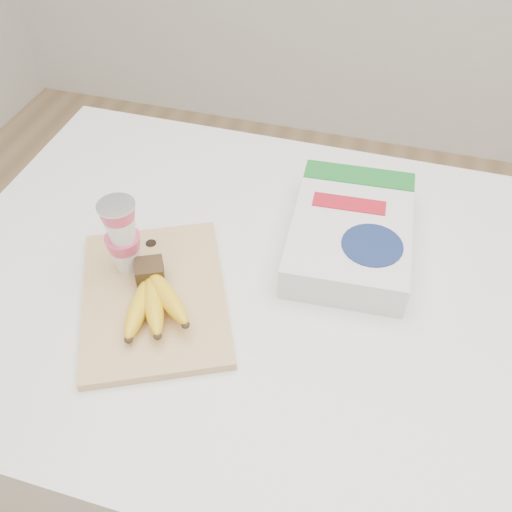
{
  "coord_description": "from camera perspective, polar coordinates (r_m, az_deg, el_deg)",
  "views": [
    {
      "loc": [
        0.11,
        -0.66,
        1.76
      ],
      "look_at": [
        -0.09,
        0.02,
        1.04
      ],
      "focal_mm": 40.0,
      "sensor_mm": 36.0,
      "label": 1
    }
  ],
  "objects": [
    {
      "name": "cutting_board",
      "position": [
        1.01,
        -10.14,
        -4.02
      ],
      "size": [
        0.36,
        0.4,
        0.02
      ],
      "primitive_type": "cube",
      "rotation": [
        0.0,
        0.0,
        0.45
      ],
      "color": "#E7B37F",
      "rests_on": "table"
    },
    {
      "name": "cereal_box",
      "position": [
        1.08,
        9.45,
        2.39
      ],
      "size": [
        0.24,
        0.33,
        0.07
      ],
      "rotation": [
        0.0,
        0.0,
        0.07
      ],
      "color": "silver",
      "rests_on": "table"
    },
    {
      "name": "room",
      "position": [
        0.79,
        5.82,
        14.07
      ],
      "size": [
        4.0,
        4.0,
        4.0
      ],
      "color": "tan",
      "rests_on": "ground"
    },
    {
      "name": "table",
      "position": [
        1.43,
        3.23,
        -16.45
      ],
      "size": [
        1.33,
        0.88,
        1.0
      ],
      "primitive_type": "cube",
      "color": "silver",
      "rests_on": "ground"
    },
    {
      "name": "yogurt_stack",
      "position": [
        0.99,
        -13.25,
        2.06
      ],
      "size": [
        0.07,
        0.07,
        0.15
      ],
      "color": "white",
      "rests_on": "cutting_board"
    },
    {
      "name": "bananas",
      "position": [
        0.96,
        -10.27,
        -4.16
      ],
      "size": [
        0.15,
        0.18,
        0.06
      ],
      "color": "#382816",
      "rests_on": "cutting_board"
    }
  ]
}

